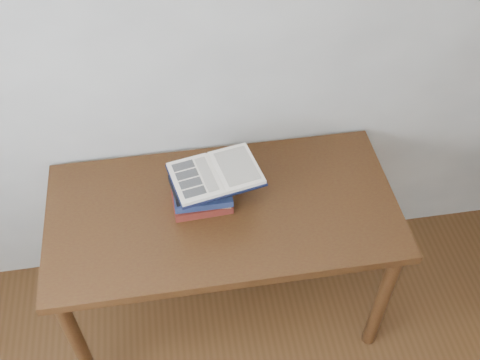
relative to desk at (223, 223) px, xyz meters
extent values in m
cube|color=silver|center=(0.04, 0.37, 0.65)|extent=(3.50, 0.04, 2.60)
cube|color=#412810|center=(0.00, 0.00, 0.08)|extent=(1.40, 0.70, 0.04)
cylinder|color=#412810|center=(-0.64, -0.29, -0.30)|extent=(0.06, 0.06, 0.71)
cylinder|color=#412810|center=(0.64, -0.29, -0.30)|extent=(0.06, 0.06, 0.71)
cylinder|color=#412810|center=(-0.64, 0.29, -0.30)|extent=(0.06, 0.06, 0.71)
cylinder|color=#412810|center=(0.64, 0.29, -0.30)|extent=(0.06, 0.06, 0.71)
cube|color=maroon|center=(-0.08, 0.03, 0.12)|extent=(0.24, 0.16, 0.04)
cube|color=tan|center=(-0.06, 0.04, 0.15)|extent=(0.21, 0.15, 0.03)
cube|color=#162344|center=(-0.08, 0.03, 0.18)|extent=(0.22, 0.17, 0.03)
cube|color=black|center=(-0.08, 0.04, 0.21)|extent=(0.24, 0.18, 0.03)
cube|color=black|center=(-0.07, 0.04, 0.24)|extent=(0.21, 0.14, 0.03)
cube|color=black|center=(-0.02, 0.04, 0.25)|extent=(0.38, 0.30, 0.01)
cube|color=white|center=(-0.10, 0.02, 0.27)|extent=(0.20, 0.25, 0.01)
cube|color=white|center=(0.06, 0.05, 0.27)|extent=(0.20, 0.25, 0.01)
cylinder|color=white|center=(-0.02, 0.04, 0.27)|extent=(0.06, 0.22, 0.01)
cube|color=black|center=(-0.14, 0.09, 0.28)|extent=(0.09, 0.06, 0.00)
cube|color=black|center=(-0.13, 0.04, 0.28)|extent=(0.09, 0.06, 0.00)
cube|color=black|center=(-0.12, -0.01, 0.28)|extent=(0.09, 0.06, 0.00)
cube|color=black|center=(-0.11, -0.05, 0.28)|extent=(0.09, 0.06, 0.00)
cube|color=silver|center=(-0.05, 0.03, 0.28)|extent=(0.08, 0.19, 0.00)
cube|color=silver|center=(0.07, 0.05, 0.28)|extent=(0.16, 0.21, 0.00)
camera|label=1|loc=(-0.15, -1.41, 1.83)|focal=42.00mm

